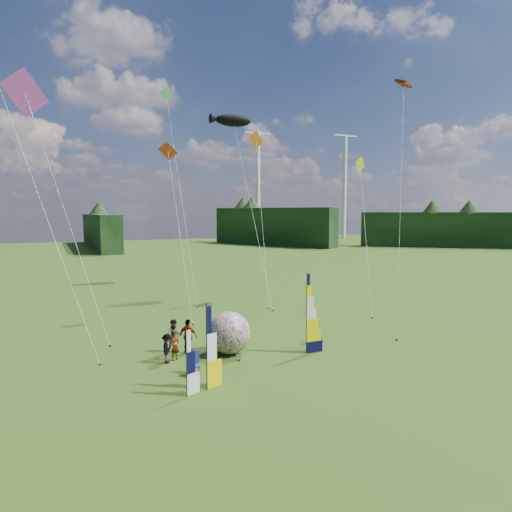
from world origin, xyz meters
name	(u,v)px	position (x,y,z in m)	size (l,w,h in m)	color
ground	(312,381)	(0.00, 0.00, 0.00)	(220.00, 220.00, 0.00)	#3F5E11
treeline_ring	(313,296)	(0.00, 0.00, 4.00)	(210.00, 210.00, 8.00)	#2B4B21
turbine_left	(344,187)	(70.00, 95.00, 15.00)	(8.00, 1.20, 30.00)	silver
turbine_right	(258,187)	(45.00, 102.00, 15.00)	(8.00, 1.20, 30.00)	silver
feather_banner_main	(307,314)	(1.86, 3.58, 2.22)	(1.21, 0.10, 4.45)	black
side_banner_left	(207,348)	(-4.76, 1.00, 1.86)	(1.03, 0.10, 3.72)	#ECD200
side_banner_far	(187,364)	(-5.78, 0.64, 1.43)	(0.86, 0.10, 2.86)	white
bol_inflatable	(229,333)	(-1.99, 5.37, 1.17)	(2.34, 2.34, 2.34)	#1700A5
spectator_a	(175,346)	(-4.98, 5.57, 0.77)	(0.56, 0.37, 1.54)	#66594C
spectator_b	(175,336)	(-4.67, 6.85, 0.93)	(0.91, 0.45, 1.87)	#66594C
spectator_c	(167,349)	(-5.48, 5.26, 0.77)	(0.99, 0.37, 1.53)	#66594C
spectator_d	(188,336)	(-3.98, 6.53, 0.93)	(1.09, 0.45, 1.87)	#66594C
camp_chair	(194,364)	(-4.75, 3.00, 0.55)	(0.64, 0.64, 1.11)	navy
kite_whale	(251,194)	(5.83, 19.90, 9.37)	(5.10, 15.32, 18.74)	black
kite_rainbow_delta	(64,191)	(-9.78, 13.11, 9.06)	(9.14, 12.36, 18.12)	#F62B04
kite_parafoil	(401,185)	(11.04, 6.63, 9.59)	(9.37, 9.97, 19.18)	#BF2100
small_kite_red	(179,224)	(-1.88, 15.66, 6.93)	(2.59, 8.96, 13.85)	red
small_kite_orange	(262,210)	(6.27, 18.48, 7.94)	(4.90, 9.88, 15.89)	orange
small_kite_yellow	(366,227)	(12.67, 12.33, 6.58)	(6.47, 9.52, 13.17)	#DCED12
small_kite_pink	(41,193)	(-11.07, 9.42, 8.77)	(6.95, 8.32, 17.55)	#E71E6D
small_kite_green	(180,184)	(0.39, 23.44, 10.30)	(2.63, 13.28, 20.61)	green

